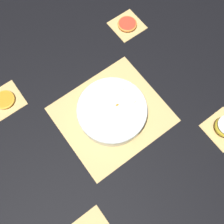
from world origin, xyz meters
TOP-DOWN VIEW (x-y plane):
  - ground_plane at (0.00, 0.00)m, footprint 6.00×6.00m
  - bamboo_mat_center at (-0.00, 0.00)m, footprint 0.41×0.36m
  - coaster_mat_near_left at (-0.31, -0.31)m, footprint 0.13×0.13m
  - coaster_mat_near_right at (0.31, -0.31)m, footprint 0.13×0.13m
  - coaster_mat_far_left at (-0.31, 0.31)m, footprint 0.13×0.13m
  - fruit_salad_bowl at (-0.00, 0.00)m, footprint 0.27×0.27m
  - orange_slice_whole at (0.31, -0.31)m, footprint 0.08×0.08m
  - grapefruit_slice at (-0.31, -0.31)m, footprint 0.09×0.09m

SIDE VIEW (x-z plane):
  - ground_plane at x=0.00m, z-range 0.00..0.00m
  - coaster_mat_near_left at x=-0.31m, z-range 0.00..0.01m
  - coaster_mat_far_left at x=-0.31m, z-range 0.00..0.01m
  - coaster_mat_near_right at x=0.31m, z-range 0.00..0.01m
  - bamboo_mat_center at x=0.00m, z-range 0.00..0.01m
  - orange_slice_whole at x=0.31m, z-range 0.01..0.02m
  - grapefruit_slice at x=-0.31m, z-range 0.01..0.02m
  - fruit_salad_bowl at x=0.00m, z-range 0.01..0.08m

